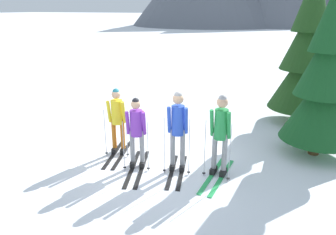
# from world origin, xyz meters

# --- Properties ---
(ground_plane) EXTENTS (400.00, 400.00, 0.00)m
(ground_plane) POSITION_xyz_m (0.00, 0.00, 0.00)
(ground_plane) COLOR white
(skier_in_yellow) EXTENTS (0.69, 1.64, 1.67)m
(skier_in_yellow) POSITION_xyz_m (-1.01, 0.16, 0.91)
(skier_in_yellow) COLOR black
(skier_in_yellow) RESTS_ON ground
(skier_in_purple) EXTENTS (0.83, 1.78, 1.64)m
(skier_in_purple) POSITION_xyz_m (-0.25, -0.29, 0.91)
(skier_in_purple) COLOR black
(skier_in_purple) RESTS_ON ground
(skier_in_blue) EXTENTS (0.68, 1.59, 1.82)m
(skier_in_blue) POSITION_xyz_m (0.66, -0.11, 1.02)
(skier_in_blue) COLOR black
(skier_in_blue) RESTS_ON ground
(skier_in_green) EXTENTS (0.61, 1.72, 1.81)m
(skier_in_green) POSITION_xyz_m (1.56, 0.06, 1.03)
(skier_in_green) COLOR green
(skier_in_green) RESTS_ON ground
(pine_tree_near) EXTENTS (1.77, 1.77, 4.27)m
(pine_tree_near) POSITION_xyz_m (3.50, 1.98, 1.95)
(pine_tree_near) COLOR #51381E
(pine_tree_near) RESTS_ON ground
(pine_tree_mid) EXTENTS (1.96, 1.96, 4.73)m
(pine_tree_mid) POSITION_xyz_m (3.07, 4.41, 2.16)
(pine_tree_mid) COLOR #51381E
(pine_tree_mid) RESTS_ON ground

